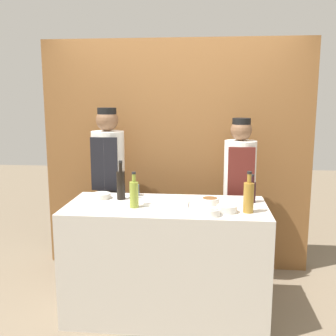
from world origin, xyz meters
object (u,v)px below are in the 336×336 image
(cutting_board, at_px, (166,203))
(cup_blue, at_px, (135,190))
(sauce_bowl_orange, at_px, (227,208))
(bottle_wine, at_px, (252,191))
(chef_right, at_px, (239,194))
(sauce_bowl_yellow, at_px, (213,212))
(bottle_vinegar, at_px, (249,196))
(sauce_bowl_white, at_px, (101,195))
(bottle_oil, at_px, (134,194))
(chef_left, at_px, (109,186))
(bottle_soy, at_px, (121,184))
(sauce_bowl_brown, at_px, (210,201))

(cutting_board, distance_m, cup_blue, 0.40)
(sauce_bowl_orange, relative_size, bottle_wine, 0.64)
(chef_right, bearing_deg, sauce_bowl_yellow, -106.38)
(bottle_vinegar, relative_size, chef_right, 0.20)
(sauce_bowl_white, bearing_deg, sauce_bowl_yellow, -23.70)
(cutting_board, xyz_separation_m, bottle_oil, (-0.25, -0.12, 0.10))
(cutting_board, height_order, chef_left, chef_left)
(cutting_board, xyz_separation_m, chef_left, (-0.64, 0.62, -0.01))
(bottle_soy, bearing_deg, bottle_wine, 0.42)
(bottle_wine, bearing_deg, bottle_soy, -179.58)
(cutting_board, relative_size, chef_left, 0.21)
(chef_right, bearing_deg, bottle_vinegar, -89.75)
(sauce_bowl_brown, relative_size, cup_blue, 1.53)
(sauce_bowl_yellow, bearing_deg, chef_right, 73.62)
(bottle_soy, xyz_separation_m, cup_blue, (0.09, 0.14, -0.08))
(bottle_vinegar, bearing_deg, bottle_wine, 79.00)
(chef_right, bearing_deg, sauce_bowl_white, -158.36)
(bottle_soy, bearing_deg, sauce_bowl_brown, -6.97)
(sauce_bowl_yellow, bearing_deg, cup_blue, 141.51)
(sauce_bowl_yellow, bearing_deg, bottle_oil, 164.95)
(cutting_board, relative_size, bottle_soy, 1.06)
(sauce_bowl_yellow, bearing_deg, bottle_vinegar, 23.10)
(bottle_soy, distance_m, chef_left, 0.57)
(bottle_oil, xyz_separation_m, cup_blue, (-0.07, 0.38, -0.06))
(sauce_bowl_white, xyz_separation_m, chef_right, (1.22, 0.49, -0.08))
(bottle_soy, height_order, chef_right, chef_right)
(sauce_bowl_brown, bearing_deg, chef_left, 149.28)
(cup_blue, bearing_deg, sauce_bowl_yellow, -38.49)
(cutting_board, bearing_deg, cup_blue, 140.74)
(sauce_bowl_brown, relative_size, bottle_vinegar, 0.47)
(bottle_soy, bearing_deg, cutting_board, -16.08)
(cutting_board, distance_m, chef_left, 0.89)
(cup_blue, bearing_deg, bottle_wine, -7.28)
(cutting_board, distance_m, bottle_vinegar, 0.68)
(bottle_wine, xyz_separation_m, cup_blue, (-1.01, 0.13, -0.04))
(cutting_board, xyz_separation_m, bottle_wine, (0.70, 0.12, 0.08))
(cup_blue, relative_size, chef_left, 0.06)
(bottle_soy, height_order, chef_left, chef_left)
(sauce_bowl_brown, xyz_separation_m, cutting_board, (-0.36, -0.02, -0.02))
(bottle_oil, bearing_deg, cutting_board, 26.80)
(sauce_bowl_white, xyz_separation_m, bottle_oil, (0.34, -0.25, 0.09))
(sauce_bowl_orange, relative_size, sauce_bowl_brown, 1.01)
(sauce_bowl_brown, distance_m, bottle_wine, 0.37)
(sauce_bowl_white, relative_size, bottle_wine, 0.67)
(sauce_bowl_brown, bearing_deg, chef_right, 64.31)
(sauce_bowl_brown, bearing_deg, sauce_bowl_white, 173.57)
(sauce_bowl_white, relative_size, chef_right, 0.10)
(sauce_bowl_orange, bearing_deg, bottle_wine, 54.96)
(sauce_bowl_brown, distance_m, chef_right, 0.66)
(sauce_bowl_brown, height_order, bottle_soy, bottle_soy)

